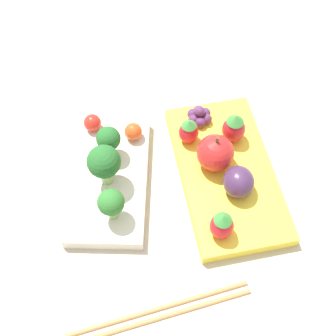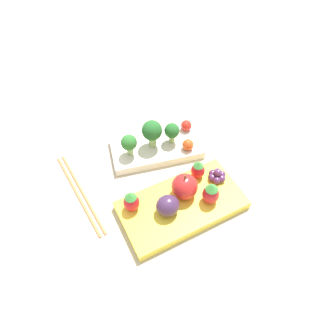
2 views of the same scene
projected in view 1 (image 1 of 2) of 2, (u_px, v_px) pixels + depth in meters
The scene contains 15 objects.
ground_plane at pixel (163, 175), 0.61m from camera, with size 4.00×4.00×0.00m, color #BCB29E.
bento_box_savoury at pixel (109, 179), 0.60m from camera, with size 0.20×0.12×0.02m.
bento_box_fruit at pixel (226, 173), 0.60m from camera, with size 0.23×0.14×0.02m.
broccoli_floret_0 at pixel (104, 163), 0.56m from camera, with size 0.04×0.04×0.06m.
broccoli_floret_1 at pixel (111, 203), 0.54m from camera, with size 0.03×0.03×0.05m.
broccoli_floret_2 at pixel (108, 139), 0.59m from camera, with size 0.03×0.03×0.05m.
cherry_tomato_0 at pixel (133, 132), 0.61m from camera, with size 0.02×0.02×0.02m.
cherry_tomato_1 at pixel (92, 123), 0.62m from camera, with size 0.02×0.02×0.02m.
apple at pixel (215, 151), 0.58m from camera, with size 0.05×0.05×0.06m.
strawberry_0 at pixel (189, 131), 0.60m from camera, with size 0.03×0.03×0.04m.
strawberry_1 at pixel (222, 225), 0.53m from camera, with size 0.03×0.03×0.04m.
strawberry_2 at pixel (234, 128), 0.60m from camera, with size 0.03×0.03×0.05m.
plum at pixel (239, 182), 0.56m from camera, with size 0.04×0.04×0.04m.
grape_cluster at pixel (199, 116), 0.63m from camera, with size 0.04×0.03×0.03m.
chopsticks_pair at pixel (160, 313), 0.52m from camera, with size 0.06×0.21×0.01m.
Camera 1 is at (-0.32, 0.02, 0.52)m, focal length 50.00 mm.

